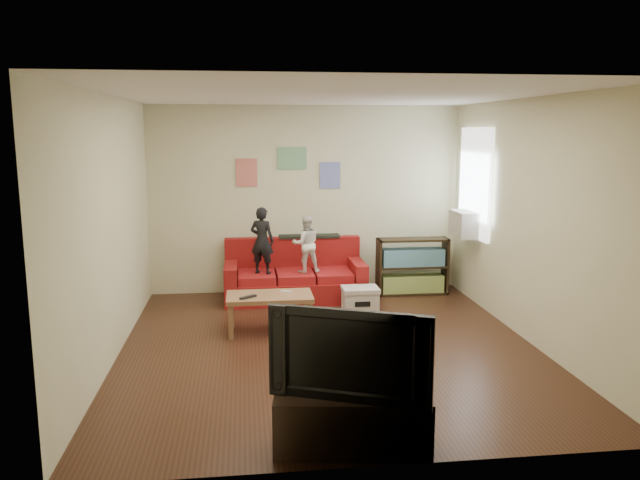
{
  "coord_description": "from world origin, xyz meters",
  "views": [
    {
      "loc": [
        -0.89,
        -6.48,
        2.34
      ],
      "look_at": [
        0.0,
        0.8,
        1.05
      ],
      "focal_mm": 35.0,
      "sensor_mm": 36.0,
      "label": 1
    }
  ],
  "objects": [
    {
      "name": "file_box",
      "position": [
        0.59,
        1.29,
        0.16
      ],
      "size": [
        0.47,
        0.36,
        0.32
      ],
      "color": "silver",
      "rests_on": "ground"
    },
    {
      "name": "remote",
      "position": [
        -0.87,
        0.47,
        0.46
      ],
      "size": [
        0.2,
        0.18,
        0.02
      ],
      "primitive_type": "cube",
      "rotation": [
        0.0,
        0.0,
        0.68
      ],
      "color": "black",
      "rests_on": "coffee_table"
    },
    {
      "name": "artwork_right",
      "position": [
        0.35,
        2.48,
        1.7
      ],
      "size": [
        0.3,
        0.01,
        0.38
      ],
      "primitive_type": "cube",
      "color": "#727FCC",
      "rests_on": "room_shell"
    },
    {
      "name": "ac_unit",
      "position": [
        2.1,
        1.65,
        1.08
      ],
      "size": [
        0.28,
        0.55,
        0.35
      ],
      "primitive_type": "cube",
      "color": "#B7B2A3",
      "rests_on": "window"
    },
    {
      "name": "artwork_center",
      "position": [
        -0.2,
        2.48,
        1.95
      ],
      "size": [
        0.42,
        0.01,
        0.32
      ],
      "primitive_type": "cube",
      "color": "#72B27F",
      "rests_on": "room_shell"
    },
    {
      "name": "artwork_left",
      "position": [
        -0.85,
        2.48,
        1.75
      ],
      "size": [
        0.3,
        0.01,
        0.4
      ],
      "primitive_type": "cube",
      "color": "#D87266",
      "rests_on": "room_shell"
    },
    {
      "name": "television",
      "position": [
        -0.13,
        -2.25,
        0.77
      ],
      "size": [
        1.15,
        0.59,
        0.68
      ],
      "primitive_type": "imported",
      "rotation": [
        0.0,
        0.0,
        -0.39
      ],
      "color": "black",
      "rests_on": "tv_stand"
    },
    {
      "name": "sofa",
      "position": [
        -0.21,
        2.06,
        0.29
      ],
      "size": [
        1.94,
        0.89,
        0.85
      ],
      "color": "maroon",
      "rests_on": "ground"
    },
    {
      "name": "window",
      "position": [
        2.22,
        1.65,
        1.64
      ],
      "size": [
        0.04,
        1.08,
        1.48
      ],
      "primitive_type": "cube",
      "color": "white",
      "rests_on": "room_shell"
    },
    {
      "name": "game_controller",
      "position": [
        -0.42,
        0.64,
        0.46
      ],
      "size": [
        0.13,
        0.07,
        0.03
      ],
      "primitive_type": "cube",
      "rotation": [
        0.0,
        0.0,
        -0.28
      ],
      "color": "silver",
      "rests_on": "coffee_table"
    },
    {
      "name": "bookshelf",
      "position": [
        1.5,
        2.09,
        0.36
      ],
      "size": [
        1.02,
        0.31,
        0.81
      ],
      "color": "black",
      "rests_on": "ground"
    },
    {
      "name": "room_shell",
      "position": [
        0.0,
        0.0,
        1.35
      ],
      "size": [
        4.52,
        5.02,
        2.72
      ],
      "color": "#3D2114",
      "rests_on": "ground"
    },
    {
      "name": "coffee_table",
      "position": [
        -0.62,
        0.59,
        0.39
      ],
      "size": [
        1.0,
        0.55,
        0.45
      ],
      "color": "#906542",
      "rests_on": "ground"
    },
    {
      "name": "child_a",
      "position": [
        -0.66,
        1.9,
        0.87
      ],
      "size": [
        0.4,
        0.34,
        0.92
      ],
      "primitive_type": "imported",
      "rotation": [
        0.0,
        0.0,
        2.72
      ],
      "color": "black",
      "rests_on": "sofa"
    },
    {
      "name": "child_b",
      "position": [
        -0.06,
        1.9,
        0.81
      ],
      "size": [
        0.42,
        0.34,
        0.8
      ],
      "primitive_type": "imported",
      "rotation": [
        0.0,
        0.0,
        3.24
      ],
      "color": "white",
      "rests_on": "sofa"
    },
    {
      "name": "tv_stand",
      "position": [
        -0.13,
        -2.25,
        0.22
      ],
      "size": [
        1.19,
        0.52,
        0.43
      ],
      "primitive_type": "cube",
      "rotation": [
        0.0,
        0.0,
        -0.13
      ],
      "color": "#3D2A22",
      "rests_on": "ground"
    },
    {
      "name": "tissue",
      "position": [
        0.64,
        0.71,
        0.05
      ],
      "size": [
        0.12,
        0.12,
        0.09
      ],
      "primitive_type": "sphere",
      "rotation": [
        0.0,
        0.0,
        -0.31
      ],
      "color": "white",
      "rests_on": "ground"
    }
  ]
}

